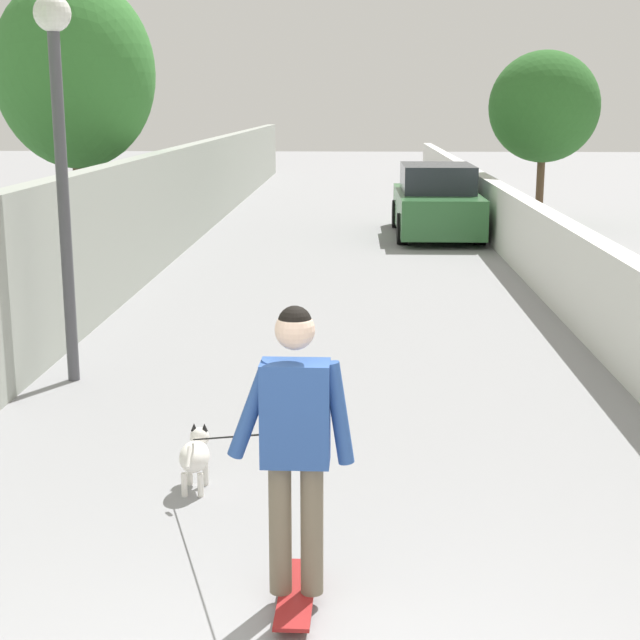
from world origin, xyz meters
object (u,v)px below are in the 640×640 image
at_px(tree_right_mid, 544,107).
at_px(person_skateboarder, 295,430).
at_px(car_near, 436,203).
at_px(skateboard, 296,594).
at_px(tree_left_far, 75,74).
at_px(lamp_post, 59,119).
at_px(dog, 196,454).

height_order(tree_right_mid, person_skateboarder, tree_right_mid).
distance_m(person_skateboarder, car_near, 15.88).
distance_m(tree_right_mid, skateboard, 18.51).
xyz_separation_m(skateboard, person_skateboarder, (-0.00, -0.00, 1.00)).
distance_m(tree_left_far, person_skateboarder, 12.76).
height_order(skateboard, car_near, car_near).
xyz_separation_m(tree_left_far, lamp_post, (-7.25, -1.92, -0.64)).
distance_m(tree_right_mid, car_near, 3.83).
height_order(tree_right_mid, tree_left_far, tree_left_far).
height_order(tree_left_far, person_skateboarder, tree_left_far).
bearing_deg(skateboard, person_skateboarder, -178.21).
distance_m(person_skateboarder, dog, 2.02).
bearing_deg(person_skateboarder, lamp_post, 30.25).
relative_size(person_skateboarder, dog, 0.87).
xyz_separation_m(lamp_post, skateboard, (-4.47, -2.61, -2.61)).
height_order(lamp_post, dog, lamp_post).
xyz_separation_m(tree_right_mid, lamp_post, (-13.25, 7.27, -0.06)).
height_order(tree_right_mid, lamp_post, tree_right_mid).
bearing_deg(skateboard, tree_right_mid, -14.75).
distance_m(tree_left_far, lamp_post, 7.52).
bearing_deg(car_near, tree_right_mid, -52.65).
bearing_deg(tree_right_mid, skateboard, 165.25).
xyz_separation_m(tree_right_mid, dog, (-16.06, 5.51, -2.46)).
bearing_deg(tree_right_mid, lamp_post, 151.24).
relative_size(lamp_post, dog, 1.99).
bearing_deg(tree_right_mid, tree_left_far, 123.15).
xyz_separation_m(skateboard, car_near, (15.74, -2.07, 0.65)).
relative_size(skateboard, person_skateboarder, 0.48).
relative_size(tree_right_mid, lamp_post, 1.05).
relative_size(skateboard, dog, 0.42).
distance_m(lamp_post, dog, 4.10).
xyz_separation_m(skateboard, dog, (1.65, 0.85, 0.21)).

